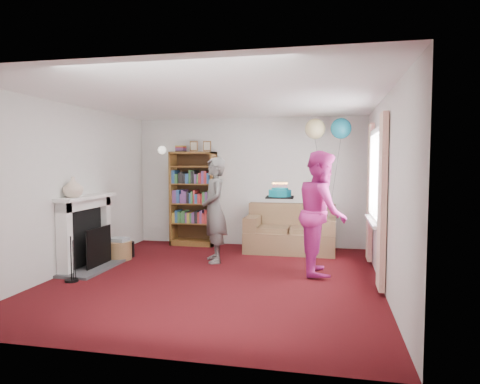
% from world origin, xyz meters
% --- Properties ---
extents(ground, '(5.00, 5.00, 0.00)m').
position_xyz_m(ground, '(0.00, 0.00, 0.00)').
color(ground, '#37080B').
rests_on(ground, ground).
extents(wall_back, '(4.50, 0.02, 2.50)m').
position_xyz_m(wall_back, '(0.00, 2.51, 1.25)').
color(wall_back, silver).
rests_on(wall_back, ground).
extents(wall_left, '(0.02, 5.00, 2.50)m').
position_xyz_m(wall_left, '(-2.26, 0.00, 1.25)').
color(wall_left, silver).
rests_on(wall_left, ground).
extents(wall_right, '(0.02, 5.00, 2.50)m').
position_xyz_m(wall_right, '(2.26, 0.00, 1.25)').
color(wall_right, silver).
rests_on(wall_right, ground).
extents(ceiling, '(4.50, 5.00, 0.01)m').
position_xyz_m(ceiling, '(0.00, 0.00, 2.50)').
color(ceiling, white).
rests_on(ceiling, wall_back).
extents(fireplace, '(0.55, 1.80, 1.12)m').
position_xyz_m(fireplace, '(-2.09, 0.19, 0.51)').
color(fireplace, '#3F3F42').
rests_on(fireplace, ground).
extents(window_bay, '(0.14, 2.02, 2.20)m').
position_xyz_m(window_bay, '(2.21, 0.60, 1.20)').
color(window_bay, white).
rests_on(window_bay, ground).
extents(wall_sconce, '(0.16, 0.23, 0.16)m').
position_xyz_m(wall_sconce, '(-1.75, 2.36, 1.88)').
color(wall_sconce, gold).
rests_on(wall_sconce, ground).
extents(bookcase, '(0.87, 0.42, 2.05)m').
position_xyz_m(bookcase, '(-1.07, 2.30, 0.90)').
color(bookcase, '#472B14').
rests_on(bookcase, ground).
extents(sofa, '(1.62, 0.86, 0.86)m').
position_xyz_m(sofa, '(0.86, 2.07, 0.32)').
color(sofa, brown).
rests_on(sofa, ground).
extents(wicker_basket, '(0.41, 0.41, 0.37)m').
position_xyz_m(wicker_basket, '(-1.90, 0.78, 0.17)').
color(wicker_basket, '#916544').
rests_on(wicker_basket, ground).
extents(person_striped, '(0.63, 0.74, 1.71)m').
position_xyz_m(person_striped, '(-0.28, 0.97, 0.86)').
color(person_striped, black).
rests_on(person_striped, ground).
extents(person_magenta, '(0.77, 0.94, 1.81)m').
position_xyz_m(person_magenta, '(1.45, 0.58, 0.90)').
color(person_magenta, '#C02684').
rests_on(person_magenta, ground).
extents(birthday_cake, '(0.40, 0.40, 0.22)m').
position_xyz_m(birthday_cake, '(0.84, 0.52, 1.18)').
color(birthday_cake, black).
rests_on(birthday_cake, ground).
extents(balloons, '(0.80, 0.36, 1.75)m').
position_xyz_m(balloons, '(1.52, 1.89, 2.22)').
color(balloons, '#3F3F3F').
rests_on(balloons, ground).
extents(mantel_vase, '(0.36, 0.36, 0.30)m').
position_xyz_m(mantel_vase, '(-2.12, -0.15, 1.28)').
color(mantel_vase, beige).
rests_on(mantel_vase, fireplace).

